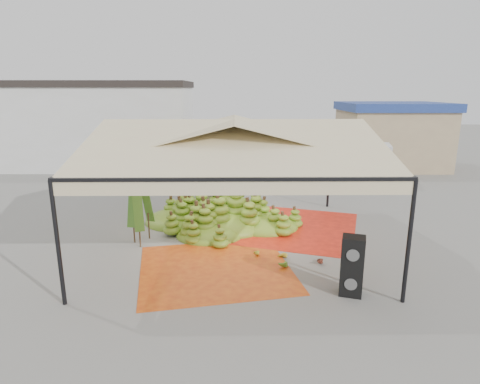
{
  "coord_description": "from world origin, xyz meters",
  "views": [
    {
      "loc": [
        0.02,
        -12.53,
        4.91
      ],
      "look_at": [
        0.2,
        1.5,
        1.3
      ],
      "focal_mm": 30.0,
      "sensor_mm": 36.0,
      "label": 1
    }
  ],
  "objects_px": {
    "banana_heap": "(223,208)",
    "speaker_stack": "(352,266)",
    "vendor": "(206,193)",
    "truck_right": "(335,157)",
    "truck_left": "(231,155)"
  },
  "relations": [
    {
      "from": "speaker_stack",
      "to": "vendor",
      "type": "relative_size",
      "value": 0.83
    },
    {
      "from": "truck_left",
      "to": "truck_right",
      "type": "relative_size",
      "value": 1.01
    },
    {
      "from": "banana_heap",
      "to": "speaker_stack",
      "type": "relative_size",
      "value": 3.98
    },
    {
      "from": "banana_heap",
      "to": "vendor",
      "type": "xyz_separation_m",
      "value": [
        -0.71,
        1.27,
        0.27
      ]
    },
    {
      "from": "speaker_stack",
      "to": "truck_right",
      "type": "bearing_deg",
      "value": 95.96
    },
    {
      "from": "banana_heap",
      "to": "vendor",
      "type": "height_order",
      "value": "vendor"
    },
    {
      "from": "banana_heap",
      "to": "truck_left",
      "type": "relative_size",
      "value": 0.92
    },
    {
      "from": "vendor",
      "to": "truck_right",
      "type": "relative_size",
      "value": 0.28
    },
    {
      "from": "speaker_stack",
      "to": "truck_left",
      "type": "bearing_deg",
      "value": 120.64
    },
    {
      "from": "truck_left",
      "to": "truck_right",
      "type": "bearing_deg",
      "value": -3.36
    },
    {
      "from": "truck_right",
      "to": "speaker_stack",
      "type": "bearing_deg",
      "value": -87.02
    },
    {
      "from": "banana_heap",
      "to": "truck_right",
      "type": "relative_size",
      "value": 0.93
    },
    {
      "from": "truck_left",
      "to": "truck_right",
      "type": "height_order",
      "value": "truck_left"
    },
    {
      "from": "banana_heap",
      "to": "truck_left",
      "type": "height_order",
      "value": "truck_left"
    },
    {
      "from": "vendor",
      "to": "truck_left",
      "type": "height_order",
      "value": "truck_left"
    }
  ]
}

